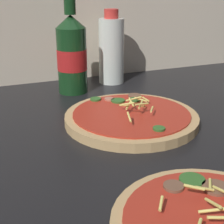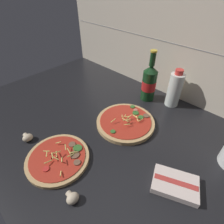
# 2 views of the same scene
# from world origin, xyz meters

# --- Properties ---
(counter_slab) EXTENTS (1.60, 0.90, 0.03)m
(counter_slab) POSITION_xyz_m (0.00, 0.00, 0.01)
(counter_slab) COLOR black
(counter_slab) RESTS_ON ground
(pizza_far) EXTENTS (0.26, 0.26, 0.05)m
(pizza_far) POSITION_xyz_m (-0.04, 0.09, 0.04)
(pizza_far) COLOR tan
(pizza_far) RESTS_ON counter_slab
(beer_bottle) EXTENTS (0.07, 0.07, 0.27)m
(beer_bottle) POSITION_xyz_m (-0.09, 0.33, 0.12)
(beer_bottle) COLOR #143819
(beer_bottle) RESTS_ON counter_slab
(oil_bottle) EXTENTS (0.07, 0.07, 0.20)m
(oil_bottle) POSITION_xyz_m (0.03, 0.38, 0.12)
(oil_bottle) COLOR silver
(oil_bottle) RESTS_ON counter_slab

